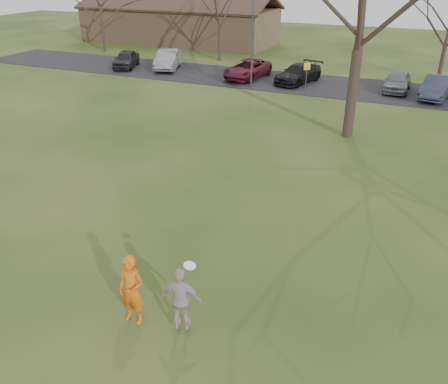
# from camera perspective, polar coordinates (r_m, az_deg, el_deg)

# --- Properties ---
(ground) EXTENTS (120.00, 120.00, 0.00)m
(ground) POSITION_cam_1_polar(r_m,az_deg,el_deg) (12.22, -7.75, -14.16)
(ground) COLOR #1E380F
(ground) RESTS_ON ground
(parking_strip) EXTENTS (62.00, 6.50, 0.04)m
(parking_strip) POSITION_cam_1_polar(r_m,az_deg,el_deg) (34.07, 14.61, 12.45)
(parking_strip) COLOR black
(parking_strip) RESTS_ON ground
(player_defender) EXTENTS (0.68, 0.45, 1.85)m
(player_defender) POSITION_cam_1_polar(r_m,az_deg,el_deg) (11.43, -11.37, -11.83)
(player_defender) COLOR orange
(player_defender) RESTS_ON ground
(car_0) EXTENTS (2.82, 4.23, 1.34)m
(car_0) POSITION_cam_1_polar(r_m,az_deg,el_deg) (40.12, -12.03, 15.79)
(car_0) COLOR black
(car_0) RESTS_ON parking_strip
(car_1) EXTENTS (2.96, 4.83, 1.50)m
(car_1) POSITION_cam_1_polar(r_m,az_deg,el_deg) (39.08, -6.93, 16.00)
(car_1) COLOR gray
(car_1) RESTS_ON parking_strip
(car_2) EXTENTS (2.66, 4.95, 1.32)m
(car_2) POSITION_cam_1_polar(r_m,az_deg,el_deg) (35.61, 2.93, 14.96)
(car_2) COLOR #561424
(car_2) RESTS_ON parking_strip
(car_3) EXTENTS (2.96, 4.82, 1.30)m
(car_3) POSITION_cam_1_polar(r_m,az_deg,el_deg) (34.54, 9.19, 14.28)
(car_3) COLOR black
(car_3) RESTS_ON parking_strip
(car_4) EXTENTS (1.63, 3.91, 1.32)m
(car_4) POSITION_cam_1_polar(r_m,az_deg,el_deg) (33.87, 20.68, 12.72)
(car_4) COLOR slate
(car_4) RESTS_ON parking_strip
(car_5) EXTENTS (2.14, 4.46, 1.41)m
(car_5) POSITION_cam_1_polar(r_m,az_deg,el_deg) (33.01, 24.83, 11.73)
(car_5) COLOR #2F3146
(car_5) RESTS_ON parking_strip
(catching_play) EXTENTS (1.03, 0.58, 1.96)m
(catching_play) POSITION_cam_1_polar(r_m,az_deg,el_deg) (10.94, -5.26, -13.11)
(catching_play) COLOR #BAA9A7
(catching_play) RESTS_ON ground
(building) EXTENTS (20.60, 8.50, 5.14)m
(building) POSITION_cam_1_polar(r_m,az_deg,el_deg) (52.53, -5.52, 20.05)
(building) COLOR #8C6D4C
(building) RESTS_ON ground
(lamp_post) EXTENTS (0.34, 0.34, 6.27)m
(lamp_post) POSITION_cam_1_polar(r_m,az_deg,el_deg) (32.46, 3.55, 19.65)
(lamp_post) COLOR #47474C
(lamp_post) RESTS_ON ground
(sign_yellow) EXTENTS (0.35, 0.35, 2.08)m
(sign_yellow) POSITION_cam_1_polar(r_m,az_deg,el_deg) (31.26, 10.19, 14.34)
(sign_yellow) COLOR #47474C
(sign_yellow) RESTS_ON ground
(small_tree_row) EXTENTS (55.00, 5.90, 8.50)m
(small_tree_row) POSITION_cam_1_polar(r_m,az_deg,el_deg) (38.02, 23.60, 18.56)
(small_tree_row) COLOR #352821
(small_tree_row) RESTS_ON ground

